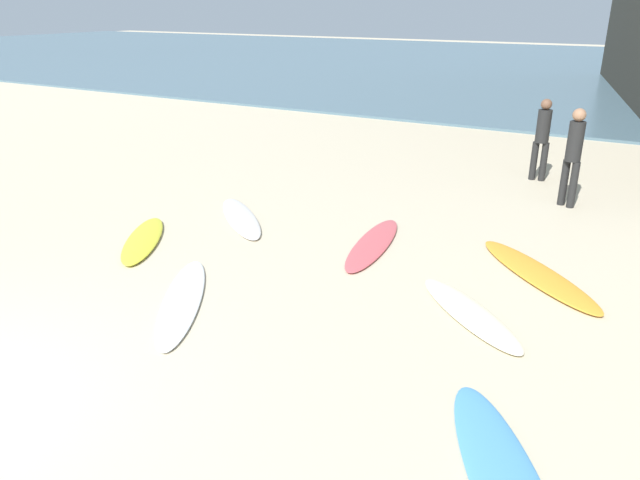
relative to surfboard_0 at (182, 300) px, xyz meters
name	(u,v)px	position (x,y,z in m)	size (l,w,h in m)	color
ocean_water	(567,68)	(-0.52, 33.09, 0.01)	(120.00, 40.00, 0.08)	slate
surfboard_0	(182,300)	(0.00, 0.00, 0.00)	(0.49, 2.50, 0.06)	white
surfboard_2	(537,274)	(3.79, 3.10, 0.00)	(0.56, 2.59, 0.07)	gold
surfboard_3	(241,218)	(-1.26, 2.94, 0.00)	(0.51, 2.30, 0.07)	silver
surfboard_4	(469,313)	(3.30, 1.49, 0.01)	(0.50, 2.05, 0.08)	#F7EDC1
surfboard_5	(143,240)	(-1.97, 1.28, 0.01)	(0.51, 2.09, 0.08)	yellow
surfboard_6	(373,244)	(1.30, 2.98, 0.00)	(0.51, 2.38, 0.06)	#DA565B
beachgoer_near	(573,152)	(3.60, 6.60, 1.00)	(0.38, 0.38, 1.83)	black
beachgoer_mid	(542,136)	(2.76, 8.18, 0.94)	(0.34, 0.29, 1.73)	black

